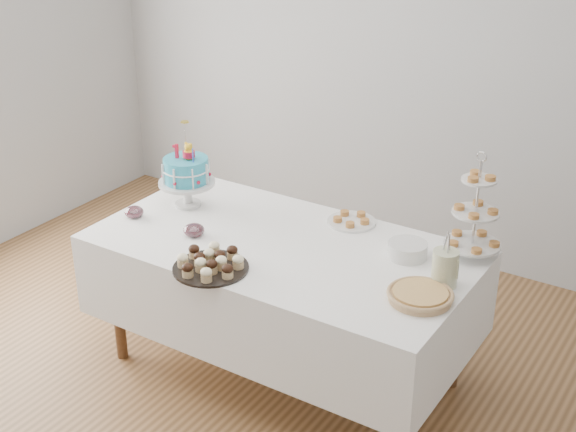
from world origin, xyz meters
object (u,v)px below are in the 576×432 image
Objects in this scene: tiered_stand at (476,213)px; utensil_pitcher at (445,267)px; table at (282,283)px; plate_stack at (408,250)px; cupcake_tray at (210,262)px; jam_bowl_a at (134,212)px; birthday_cake at (187,184)px; jam_bowl_b at (194,230)px; pastry_plate at (352,220)px; pie at (420,295)px.

tiered_stand reaches higher than utensil_pitcher.
table is at bearing -154.54° from tiered_stand.
table is 9.96× the size of plate_stack.
cupcake_tray is at bearing -109.59° from table.
cupcake_tray is at bearing -18.95° from jam_bowl_a.
tiered_stand is at bearing 1.16° from birthday_cake.
birthday_cake reaches higher than plate_stack.
jam_bowl_a is 0.93× the size of jam_bowl_b.
plate_stack is at bearing 20.24° from jam_bowl_b.
plate_stack reaches higher than pastry_plate.
tiered_stand is at bearing 86.16° from pie.
utensil_pitcher is (0.66, -0.35, 0.08)m from pastry_plate.
pie is 1.64m from jam_bowl_a.
cupcake_tray reaches higher than table.
utensil_pitcher is at bearing -32.20° from plate_stack.
utensil_pitcher is at bearing -27.77° from pastry_plate.
jam_bowl_a is at bearing 179.55° from jam_bowl_b.
pie is at bearing 1.64° from jam_bowl_b.
birthday_cake is (-0.69, 0.11, 0.36)m from table.
birthday_cake is 4.68× the size of jam_bowl_a.
jam_bowl_b is (0.26, -0.27, -0.10)m from birthday_cake.
jam_bowl_a is (-1.43, -0.37, -0.01)m from plate_stack.
pastry_plate is 0.97× the size of utensil_pitcher.
cupcake_tray is 1.40× the size of pastry_plate.
tiered_stand is at bearing 39.16° from cupcake_tray.
birthday_cake reaches higher than jam_bowl_b.
plate_stack is 0.31m from utensil_pitcher.
jam_bowl_b is at bearing -56.04° from birthday_cake.
pastry_plate is at bearing 28.84° from jam_bowl_a.
birthday_cake is at bearing -161.52° from pastry_plate.
birthday_cake is 1.56m from tiered_stand.
plate_stack reaches higher than pie.
jam_bowl_b reaches higher than jam_bowl_a.
birthday_cake is 0.92m from pastry_plate.
tiered_stand is 2.08× the size of pastry_plate.
jam_bowl_b is at bearing -0.45° from jam_bowl_a.
tiered_stand is (0.04, 0.53, 0.20)m from pie.
table is 7.22× the size of utensil_pitcher.
table is 7.45× the size of pastry_plate.
jam_bowl_a is 0.41m from jam_bowl_b.
tiered_stand reaches higher than birthday_cake.
pie is (1.49, -0.24, -0.10)m from birthday_cake.
jam_bowl_b is (-1.27, -0.56, -0.19)m from tiered_stand.
plate_stack is (0.59, 0.21, 0.26)m from table.
jam_bowl_a reaches higher than pie.
jam_bowl_a is (-1.02, -0.56, 0.01)m from pastry_plate.
table is at bearing -160.18° from plate_stack.
pie is at bearing -18.63° from birthday_cake.
pie is at bearing -57.26° from plate_stack.
plate_stack reaches higher than jam_bowl_b.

